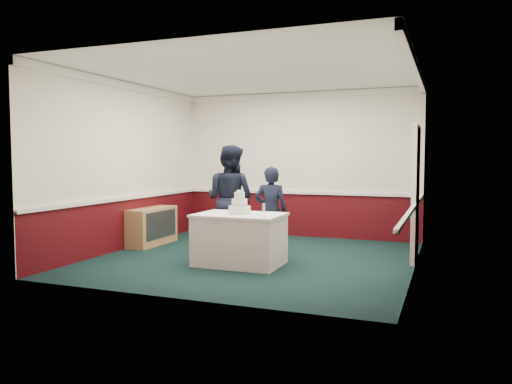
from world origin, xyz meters
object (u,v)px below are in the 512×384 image
(sideboard, at_px, (152,226))
(champagne_flute, at_px, (264,208))
(cake_knife, at_px, (232,215))
(person_woman, at_px, (271,212))
(cake_table, at_px, (240,239))
(wedding_cake, at_px, (240,207))
(person_man, at_px, (230,199))

(sideboard, relative_size, champagne_flute, 5.85)
(cake_knife, xyz_separation_m, person_woman, (0.27, 0.96, -0.04))
(cake_table, height_order, champagne_flute, champagne_flute)
(cake_table, xyz_separation_m, wedding_cake, (0.00, 0.00, 0.50))
(sideboard, height_order, champagne_flute, champagne_flute)
(wedding_cake, height_order, person_woman, person_woman)
(cake_table, xyz_separation_m, cake_knife, (-0.03, -0.20, 0.39))
(cake_knife, xyz_separation_m, champagne_flute, (0.53, -0.08, 0.14))
(sideboard, distance_m, cake_table, 2.46)
(sideboard, bearing_deg, cake_knife, -29.07)
(cake_knife, xyz_separation_m, person_man, (-0.50, 1.03, 0.14))
(champagne_flute, relative_size, person_woman, 0.14)
(sideboard, height_order, cake_table, cake_table)
(sideboard, distance_m, champagne_flute, 3.09)
(wedding_cake, distance_m, person_woman, 0.81)
(cake_knife, relative_size, person_woman, 0.15)
(sideboard, xyz_separation_m, cake_knife, (2.21, -1.23, 0.44))
(champagne_flute, distance_m, person_woman, 1.09)
(cake_table, height_order, person_woman, person_woman)
(sideboard, relative_size, wedding_cake, 3.30)
(wedding_cake, bearing_deg, cake_table, -90.00)
(cake_table, bearing_deg, cake_knife, -98.53)
(sideboard, xyz_separation_m, person_woman, (2.48, -0.26, 0.40))
(cake_table, height_order, cake_knife, cake_knife)
(champagne_flute, bearing_deg, sideboard, 154.48)
(cake_knife, relative_size, champagne_flute, 1.07)
(cake_knife, bearing_deg, wedding_cake, 86.36)
(sideboard, distance_m, wedding_cake, 2.52)
(champagne_flute, height_order, person_man, person_man)
(sideboard, bearing_deg, person_man, -6.51)
(cake_knife, distance_m, person_woman, 1.00)
(cake_knife, height_order, person_woman, person_woman)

